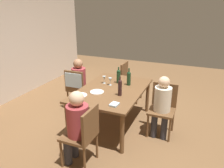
{
  "coord_description": "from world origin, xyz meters",
  "views": [
    {
      "loc": [
        -3.58,
        -1.51,
        2.28
      ],
      "look_at": [
        0.0,
        0.0,
        0.84
      ],
      "focal_mm": 35.7,
      "sensor_mm": 36.0,
      "label": 1
    }
  ],
  "objects_px": {
    "chair_left_end": "(84,133)",
    "dining_table": "(112,93)",
    "person_man_guest": "(76,123)",
    "person_man_bearded": "(162,102)",
    "wine_glass_centre": "(104,78)",
    "wine_bottle_dark_red": "(119,76)",
    "dinner_plate_host": "(97,92)",
    "wine_glass_near_left": "(110,80)",
    "chair_right_end": "(129,79)",
    "wine_bottle_short_olive": "(120,87)",
    "wine_bottle_tall_green": "(129,78)",
    "dinner_plate_guest_left": "(80,95)",
    "chair_far_right": "(76,85)",
    "chair_near": "(163,105)",
    "person_woman_host": "(80,80)"
  },
  "relations": [
    {
      "from": "chair_near",
      "to": "person_man_guest",
      "type": "xyz_separation_m",
      "value": [
        -1.32,
        0.98,
        0.13
      ]
    },
    {
      "from": "wine_bottle_tall_green",
      "to": "wine_bottle_short_olive",
      "type": "bearing_deg",
      "value": -177.48
    },
    {
      "from": "wine_bottle_dark_red",
      "to": "dinner_plate_host",
      "type": "bearing_deg",
      "value": 163.73
    },
    {
      "from": "dinner_plate_host",
      "to": "person_man_bearded",
      "type": "bearing_deg",
      "value": -78.71
    },
    {
      "from": "chair_left_end",
      "to": "person_man_bearded",
      "type": "distance_m",
      "value": 1.49
    },
    {
      "from": "chair_left_end",
      "to": "wine_glass_centre",
      "type": "bearing_deg",
      "value": 13.62
    },
    {
      "from": "chair_near",
      "to": "dinner_plate_host",
      "type": "bearing_deg",
      "value": 16.62
    },
    {
      "from": "chair_right_end",
      "to": "wine_bottle_tall_green",
      "type": "bearing_deg",
      "value": 18.56
    },
    {
      "from": "dinner_plate_guest_left",
      "to": "chair_right_end",
      "type": "bearing_deg",
      "value": -9.95
    },
    {
      "from": "person_man_bearded",
      "to": "wine_glass_near_left",
      "type": "xyz_separation_m",
      "value": [
        0.21,
        1.07,
        0.2
      ]
    },
    {
      "from": "dining_table",
      "to": "chair_near",
      "type": "relative_size",
      "value": 1.86
    },
    {
      "from": "dining_table",
      "to": "person_man_guest",
      "type": "height_order",
      "value": "person_man_guest"
    },
    {
      "from": "chair_near",
      "to": "wine_bottle_tall_green",
      "type": "distance_m",
      "value": 0.84
    },
    {
      "from": "wine_bottle_dark_red",
      "to": "chair_far_right",
      "type": "bearing_deg",
      "value": 96.12
    },
    {
      "from": "person_man_bearded",
      "to": "wine_bottle_dark_red",
      "type": "xyz_separation_m",
      "value": [
        0.39,
        0.96,
        0.24
      ]
    },
    {
      "from": "wine_glass_centre",
      "to": "chair_left_end",
      "type": "bearing_deg",
      "value": -166.38
    },
    {
      "from": "person_man_bearded",
      "to": "dinner_plate_host",
      "type": "xyz_separation_m",
      "value": [
        -0.23,
        1.14,
        0.1
      ]
    },
    {
      "from": "wine_bottle_tall_green",
      "to": "dinner_plate_guest_left",
      "type": "bearing_deg",
      "value": 143.39
    },
    {
      "from": "wine_bottle_tall_green",
      "to": "wine_bottle_dark_red",
      "type": "distance_m",
      "value": 0.23
    },
    {
      "from": "dinner_plate_host",
      "to": "person_man_guest",
      "type": "bearing_deg",
      "value": -170.53
    },
    {
      "from": "chair_right_end",
      "to": "wine_bottle_short_olive",
      "type": "height_order",
      "value": "wine_bottle_short_olive"
    },
    {
      "from": "dining_table",
      "to": "dinner_plate_guest_left",
      "type": "distance_m",
      "value": 0.64
    },
    {
      "from": "dining_table",
      "to": "chair_right_end",
      "type": "height_order",
      "value": "chair_right_end"
    },
    {
      "from": "dinner_plate_host",
      "to": "dinner_plate_guest_left",
      "type": "relative_size",
      "value": 1.06
    },
    {
      "from": "chair_left_end",
      "to": "wine_glass_near_left",
      "type": "xyz_separation_m",
      "value": [
        1.41,
        0.2,
        0.31
      ]
    },
    {
      "from": "person_man_bearded",
      "to": "dinner_plate_host",
      "type": "relative_size",
      "value": 4.37
    },
    {
      "from": "wine_bottle_short_olive",
      "to": "wine_glass_near_left",
      "type": "distance_m",
      "value": 0.54
    },
    {
      "from": "chair_far_right",
      "to": "person_man_bearded",
      "type": "relative_size",
      "value": 0.83
    },
    {
      "from": "person_man_bearded",
      "to": "wine_glass_centre",
      "type": "height_order",
      "value": "person_man_bearded"
    },
    {
      "from": "chair_near",
      "to": "wine_bottle_dark_red",
      "type": "xyz_separation_m",
      "value": [
        0.27,
        0.96,
        0.35
      ]
    },
    {
      "from": "chair_near",
      "to": "chair_left_end",
      "type": "bearing_deg",
      "value": 56.84
    },
    {
      "from": "chair_left_end",
      "to": "person_woman_host",
      "type": "distance_m",
      "value": 1.95
    },
    {
      "from": "wine_bottle_tall_green",
      "to": "wine_glass_near_left",
      "type": "bearing_deg",
      "value": 112.88
    },
    {
      "from": "chair_far_right",
      "to": "wine_glass_near_left",
      "type": "relative_size",
      "value": 6.17
    },
    {
      "from": "person_man_guest",
      "to": "dining_table",
      "type": "bearing_deg",
      "value": -1.21
    },
    {
      "from": "chair_far_right",
      "to": "person_man_guest",
      "type": "xyz_separation_m",
      "value": [
        -1.49,
        -0.92,
        0.07
      ]
    },
    {
      "from": "chair_left_end",
      "to": "dining_table",
      "type": "bearing_deg",
      "value": 4.04
    },
    {
      "from": "wine_bottle_short_olive",
      "to": "dinner_plate_guest_left",
      "type": "bearing_deg",
      "value": 113.49
    },
    {
      "from": "dinner_plate_guest_left",
      "to": "chair_far_right",
      "type": "bearing_deg",
      "value": 36.3
    },
    {
      "from": "person_woman_host",
      "to": "wine_bottle_dark_red",
      "type": "height_order",
      "value": "person_woman_host"
    },
    {
      "from": "dining_table",
      "to": "chair_left_end",
      "type": "xyz_separation_m",
      "value": [
        -1.23,
        -0.09,
        -0.13
      ]
    },
    {
      "from": "person_woman_host",
      "to": "wine_bottle_dark_red",
      "type": "xyz_separation_m",
      "value": [
        -0.05,
        -0.94,
        0.23
      ]
    },
    {
      "from": "chair_left_end",
      "to": "chair_right_end",
      "type": "bearing_deg",
      "value": 4.04
    },
    {
      "from": "person_woman_host",
      "to": "person_man_guest",
      "type": "height_order",
      "value": "person_man_guest"
    },
    {
      "from": "person_man_guest",
      "to": "wine_bottle_tall_green",
      "type": "bearing_deg",
      "value": -8.96
    },
    {
      "from": "person_man_bearded",
      "to": "wine_bottle_short_olive",
      "type": "distance_m",
      "value": 0.78
    },
    {
      "from": "chair_far_right",
      "to": "person_woman_host",
      "type": "distance_m",
      "value": 0.16
    },
    {
      "from": "chair_right_end",
      "to": "person_man_bearded",
      "type": "bearing_deg",
      "value": 39.48
    },
    {
      "from": "wine_bottle_short_olive",
      "to": "dinner_plate_host",
      "type": "height_order",
      "value": "wine_bottle_short_olive"
    },
    {
      "from": "person_man_guest",
      "to": "wine_bottle_short_olive",
      "type": "relative_size",
      "value": 3.36
    }
  ]
}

